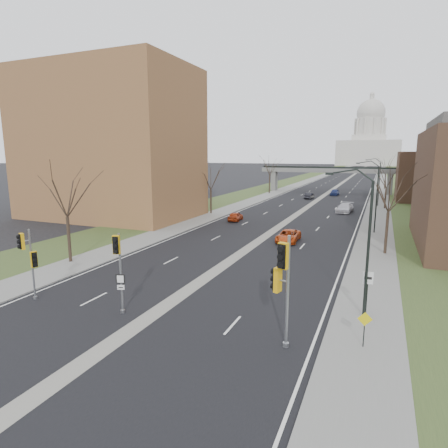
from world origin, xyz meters
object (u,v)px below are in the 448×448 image
Objects in this scene: signal_pole_left at (29,255)px; car_left_far at (309,196)px; signal_pole_right at (282,276)px; signal_pole_median at (118,259)px; warning_sign at (365,324)px; car_right_mid at (345,208)px; car_right_near at (288,236)px; speed_limit_sign at (368,285)px; car_left_near at (235,216)px; car_right_far at (335,192)px.

signal_pole_left is 65.04m from car_left_far.
signal_pole_right is 1.46× the size of car_left_far.
warning_sign is (13.74, 1.41, -2.17)m from signal_pole_median.
signal_pole_median reaches higher than car_left_far.
car_right_mid is at bearing 105.86° from signal_pole_right.
warning_sign is 0.34× the size of car_right_mid.
speed_limit_sign is at bearing -64.19° from car_right_near.
car_left_near is 0.83× the size of car_right_near.
car_right_near is at bearing 103.38° from warning_sign.
signal_pole_left is 1.10× the size of car_right_far.
car_right_mid reaches higher than car_left_far.
car_right_far is at bearing -108.36° from car_left_near.
car_right_far is (-9.67, 67.75, -1.22)m from speed_limit_sign.
car_left_near is (1.55, 33.30, -2.48)m from signal_pole_left.
car_right_near is (4.88, 22.81, -2.83)m from signal_pole_median.
car_right_near is 24.64m from car_right_mid.
signal_pole_median reaches higher than speed_limit_sign.
signal_pole_left is 0.90× the size of car_right_mid.
signal_pole_median is at bearing 176.76° from warning_sign.
signal_pole_median reaches higher than car_right_mid.
car_left_near is 0.73× the size of car_right_mid.
car_left_near is 41.42m from car_right_far.
car_right_far is at bearing 91.48° from speed_limit_sign.
signal_pole_median is 33.37m from car_left_near.
car_right_far is (10.81, 73.67, -2.40)m from signal_pole_left.
car_left_near is at bearing 112.05° from warning_sign.
signal_pole_median reaches higher than car_right_near.
speed_limit_sign reaches higher than warning_sign.
car_left_far is (-0.23, 64.20, -2.83)m from signal_pole_median.
signal_pole_right is at bearing 23.60° from signal_pole_left.
car_left_far is 0.84× the size of car_right_near.
car_left_near is 0.89× the size of car_right_far.
car_left_near is (-15.12, 32.89, -3.12)m from signal_pole_right.
signal_pole_median reaches higher than warning_sign.
speed_limit_sign is 19.51m from car_right_near.
speed_limit_sign reaches higher than car_left_far.
car_right_far reaches higher than car_left_far.
warning_sign is 23.17m from car_right_near.
speed_limit_sign is at bearing 81.69° from warning_sign.
signal_pole_right reaches higher than speed_limit_sign.
car_right_near is 0.88× the size of car_right_mid.
car_right_near is at bearing 116.70° from signal_pole_right.
signal_pole_right is at bearing -19.50° from signal_pole_median.
signal_pole_left is 2.61× the size of warning_sign.
warning_sign is 0.42× the size of car_right_far.
car_left_near is 14.26m from car_right_near.
signal_pole_median is 9.87m from signal_pole_right.
car_left_near is at bearing 134.24° from car_right_near.
signal_pole_left is at bearing -170.54° from speed_limit_sign.
car_right_mid reaches higher than car_right_far.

